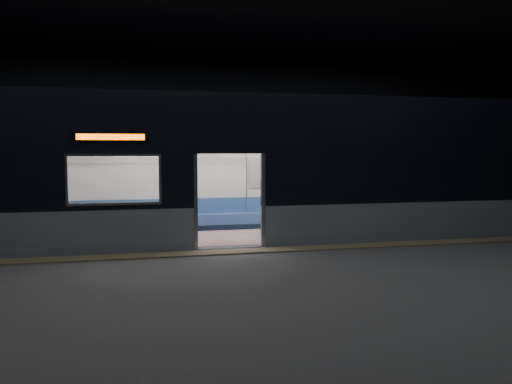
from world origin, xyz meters
name	(u,v)px	position (x,y,z in m)	size (l,w,h in m)	color
station_floor	(240,258)	(0.00, 0.00, -0.01)	(24.00, 14.00, 0.01)	#47494C
station_envelope	(239,70)	(0.00, 0.00, 3.66)	(24.00, 14.00, 5.00)	black
tactile_strip	(234,252)	(0.00, 0.55, 0.01)	(22.80, 0.50, 0.03)	#8C7F59
metro_car	(218,162)	(0.00, 2.54, 1.85)	(18.00, 3.04, 3.35)	gray
passenger	(336,199)	(3.45, 3.55, 0.77)	(0.37, 0.63, 1.30)	black
handbag	(339,204)	(3.47, 3.34, 0.66)	(0.27, 0.23, 0.13)	black
transit_map	(267,174)	(1.56, 3.85, 1.46)	(0.94, 0.03, 0.61)	white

